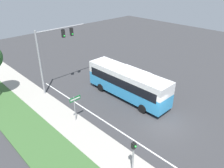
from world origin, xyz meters
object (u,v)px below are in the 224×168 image
Objects in this scene: bus at (128,82)px; street_sign at (75,104)px; signal_gantry at (53,48)px; pedestrian_signal at (133,152)px.

bus is 3.80× the size of street_sign.
signal_gantry is 7.81m from street_sign.
signal_gantry reaches higher than pedestrian_signal.
signal_gantry reaches higher than street_sign.
pedestrian_signal is (-2.84, -14.34, -3.35)m from signal_gantry.
signal_gantry is 2.76× the size of street_sign.
bus reaches higher than street_sign.
signal_gantry is at bearing 72.25° from street_sign.
pedestrian_signal reaches higher than street_sign.
signal_gantry is 15.00m from pedestrian_signal.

